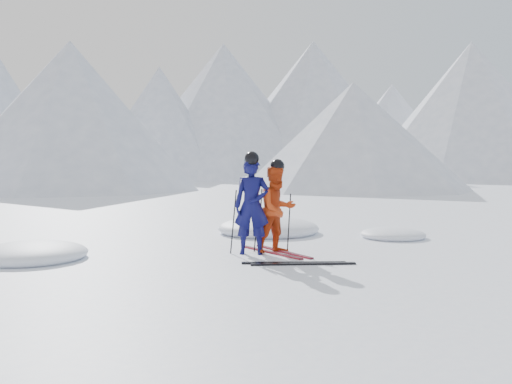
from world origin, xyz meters
name	(u,v)px	position (x,y,z in m)	size (l,w,h in m)	color
ground	(336,251)	(0.00, 0.00, 0.00)	(160.00, 160.00, 0.00)	white
mountain_range	(192,101)	(5.71, 35.31, 6.72)	(106.15, 62.94, 15.53)	#B2BCD1
skier_blue	(252,206)	(-1.58, 0.24, 0.87)	(0.63, 0.41, 1.73)	#0B0C47
skier_red	(277,209)	(-1.10, 0.20, 0.80)	(0.78, 0.61, 1.60)	#BB360E
pole_blue_left	(233,222)	(-1.88, 0.39, 0.58)	(0.02, 0.02, 1.16)	black
pole_blue_right	(260,220)	(-1.33, 0.49, 0.58)	(0.02, 0.02, 1.16)	black
pole_red_left	(257,223)	(-1.40, 0.45, 0.53)	(0.02, 0.02, 1.07)	black
pole_red_right	(289,222)	(-0.80, 0.35, 0.53)	(0.02, 0.02, 1.07)	black
ski_worn_left	(271,252)	(-1.22, 0.20, 0.01)	(0.09, 1.70, 0.03)	black
ski_worn_right	(283,252)	(-0.98, 0.20, 0.01)	(0.09, 1.70, 0.03)	black
ski_loose_a	(294,263)	(-1.25, -0.88, 0.01)	(0.09, 1.70, 0.03)	black
ski_loose_b	(303,264)	(-1.15, -1.03, 0.01)	(0.09, 1.70, 0.03)	black
snow_lumps	(230,240)	(-1.40, 2.09, 0.00)	(8.93, 3.87, 0.52)	white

